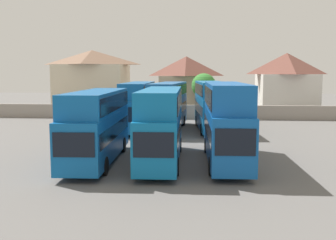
# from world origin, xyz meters

# --- Properties ---
(ground) EXTENTS (140.00, 140.00, 0.00)m
(ground) POSITION_xyz_m (0.00, 18.00, 0.00)
(ground) COLOR #605E5B
(depot_boundary_wall) EXTENTS (56.00, 0.50, 1.80)m
(depot_boundary_wall) POSITION_xyz_m (0.00, 24.78, 0.90)
(depot_boundary_wall) COLOR gray
(depot_boundary_wall) RESTS_ON ground
(bus_1) EXTENTS (2.89, 10.95, 4.70)m
(bus_1) POSITION_xyz_m (-4.43, -0.13, 2.66)
(bus_1) COLOR #0E579E
(bus_1) RESTS_ON ground
(bus_2) EXTENTS (2.72, 11.17, 4.83)m
(bus_2) POSITION_xyz_m (-0.22, 0.10, 2.73)
(bus_2) COLOR #0C64A2
(bus_2) RESTS_ON ground
(bus_3) EXTENTS (2.70, 10.73, 5.22)m
(bus_3) POSITION_xyz_m (4.01, 0.29, 2.93)
(bus_3) COLOR #1054A5
(bus_3) RESTS_ON ground
(bus_4) EXTENTS (2.77, 12.01, 4.88)m
(bus_4) POSITION_xyz_m (-4.06, 15.07, 2.75)
(bus_4) COLOR #125698
(bus_4) RESTS_ON ground
(bus_5) EXTENTS (3.42, 12.08, 4.87)m
(bus_5) POSITION_xyz_m (-0.92, 14.93, 2.75)
(bus_5) COLOR #1A5B9B
(bus_5) RESTS_ON ground
(bus_6) EXTENTS (3.37, 11.12, 4.98)m
(bus_6) POSITION_xyz_m (3.43, 15.07, 2.80)
(bus_6) COLOR #1264A0
(bus_6) RESTS_ON ground
(house_terrace_left) EXTENTS (10.20, 8.11, 9.11)m
(house_terrace_left) POSITION_xyz_m (-13.29, 31.36, 4.64)
(house_terrace_left) COLOR beige
(house_terrace_left) RESTS_ON ground
(house_terrace_centre) EXTENTS (7.81, 6.82, 8.24)m
(house_terrace_centre) POSITION_xyz_m (0.30, 32.75, 4.21)
(house_terrace_centre) COLOR tan
(house_terrace_centre) RESTS_ON ground
(house_terrace_right) EXTENTS (8.12, 8.40, 8.67)m
(house_terrace_right) POSITION_xyz_m (14.63, 32.62, 4.43)
(house_terrace_right) COLOR silver
(house_terrace_right) RESTS_ON ground
(tree_left_of_lot) EXTENTS (3.26, 3.26, 5.81)m
(tree_left_of_lot) POSITION_xyz_m (2.83, 27.28, 4.13)
(tree_left_of_lot) COLOR brown
(tree_left_of_lot) RESTS_ON ground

